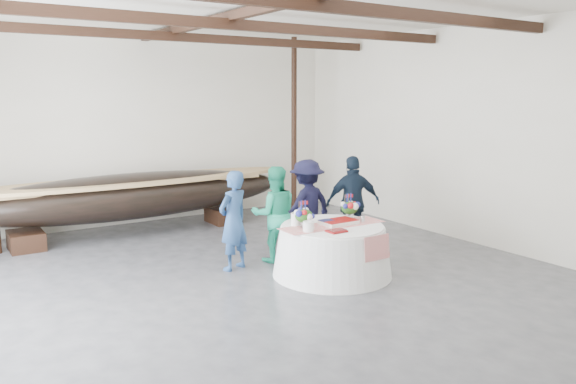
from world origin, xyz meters
TOP-DOWN VIEW (x-y plane):
  - floor at (0.00, 0.00)m, footprint 10.00×12.00m
  - wall_back at (0.00, 6.00)m, footprint 10.00×0.02m
  - wall_right at (5.00, 0.00)m, footprint 0.02×12.00m
  - pavilion_structure at (0.00, 0.83)m, footprint 9.80×11.76m
  - longboat_display at (-0.78, 4.83)m, footprint 7.36×1.47m
  - banquet_table at (1.21, 0.19)m, footprint 2.06×2.06m
  - tabletop_items at (1.18, 0.31)m, footprint 1.92×0.95m
  - guest_woman_blue at (-0.07, 1.40)m, footprint 0.76×0.62m
  - guest_woman_teal at (0.81, 1.44)m, footprint 1.06×0.95m
  - guest_man_left at (1.71, 1.68)m, footprint 1.26×0.84m
  - guest_man_right at (2.59, 1.32)m, footprint 1.20×0.84m

SIDE VIEW (x-z plane):
  - floor at x=0.00m, z-range -0.01..0.01m
  - banquet_table at x=1.21m, z-range 0.00..0.88m
  - longboat_display at x=-0.78m, z-range 0.19..1.57m
  - guest_woman_blue at x=-0.07m, z-range 0.00..1.78m
  - guest_woman_teal at x=0.81m, z-range 0.00..1.79m
  - guest_man_left at x=1.71m, z-range 0.00..1.83m
  - guest_man_right at x=2.59m, z-range 0.00..1.89m
  - tabletop_items at x=1.18m, z-range 0.83..1.23m
  - wall_back at x=0.00m, z-range 0.00..4.50m
  - wall_right at x=5.00m, z-range 0.00..4.50m
  - pavilion_structure at x=0.00m, z-range 1.75..6.25m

